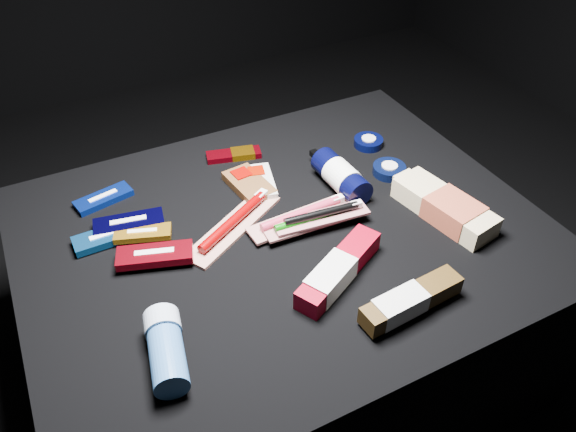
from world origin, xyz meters
name	(u,v)px	position (x,y,z in m)	size (l,w,h in m)	color
ground	(284,354)	(0.00, 0.00, 0.00)	(3.00, 3.00, 0.00)	black
cloth_table	(284,298)	(0.00, 0.00, 0.20)	(0.98, 0.78, 0.40)	black
luna_bar_0	(104,198)	(-0.29, 0.25, 0.41)	(0.12, 0.07, 0.02)	navy
luna_bar_1	(108,237)	(-0.31, 0.12, 0.41)	(0.13, 0.05, 0.02)	#124F8E
luna_bar_2	(129,223)	(-0.26, 0.14, 0.41)	(0.14, 0.07, 0.02)	black
luna_bar_3	(143,233)	(-0.25, 0.10, 0.41)	(0.11, 0.07, 0.01)	orange
luna_bar_4	(155,255)	(-0.25, 0.02, 0.42)	(0.14, 0.09, 0.02)	maroon
clif_bar_0	(248,184)	(-0.01, 0.15, 0.41)	(0.08, 0.13, 0.02)	#59361A
clif_bar_1	(258,181)	(0.02, 0.15, 0.41)	(0.09, 0.13, 0.02)	silver
power_bar	(237,154)	(0.02, 0.27, 0.41)	(0.13, 0.07, 0.02)	#6B030D
lotion_bottle	(341,176)	(0.17, 0.06, 0.43)	(0.06, 0.19, 0.06)	black
cream_tin_upper	(368,142)	(0.31, 0.17, 0.41)	(0.07, 0.07, 0.02)	black
cream_tin_lower	(389,170)	(0.29, 0.06, 0.41)	(0.07, 0.07, 0.02)	black
bodywash_bottle	(446,208)	(0.30, -0.11, 0.42)	(0.11, 0.23, 0.05)	beige
deodorant_stick	(166,349)	(-0.29, -0.19, 0.43)	(0.08, 0.14, 0.06)	#2F5D99
toothbrush_pack_0	(234,223)	(-0.08, 0.05, 0.41)	(0.24, 0.17, 0.03)	beige
toothbrush_pack_1	(302,216)	(0.04, 0.00, 0.42)	(0.22, 0.06, 0.02)	beige
toothbrush_pack_2	(311,220)	(0.05, -0.02, 0.42)	(0.19, 0.05, 0.02)	#A8A39C
toothbrush_pack_3	(323,215)	(0.07, -0.03, 0.43)	(0.19, 0.06, 0.02)	#A9A49E
toothpaste_carton_red	(336,272)	(0.02, -0.16, 0.42)	(0.21, 0.14, 0.04)	maroon
toothpaste_carton_green	(407,302)	(0.09, -0.28, 0.42)	(0.19, 0.06, 0.04)	#35220B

